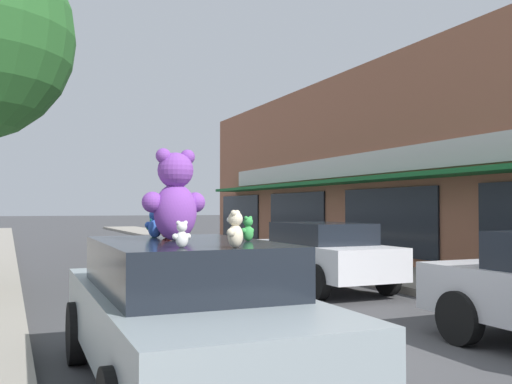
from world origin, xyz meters
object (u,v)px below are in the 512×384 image
object	(u,v)px
teddy_bear_teal	(154,226)
parked_car_far_center	(321,253)
teddy_bear_giant	(175,196)
teddy_bear_cream	(235,230)
teddy_bear_green	(248,229)
teddy_bear_blue	(155,223)
teddy_bear_red	(166,223)
plush_art_car	(183,310)
teddy_bear_white	(182,235)

from	to	relation	value
teddy_bear_teal	parked_car_far_center	world-z (taller)	teddy_bear_teal
teddy_bear_giant	teddy_bear_cream	bearing A→B (deg)	91.95
teddy_bear_green	parked_car_far_center	distance (m)	7.26
teddy_bear_giant	teddy_bear_blue	size ratio (longest dim) A/B	2.77
teddy_bear_red	teddy_bear_green	world-z (taller)	teddy_bear_red
plush_art_car	teddy_bear_green	xyz separation A→B (m)	(0.58, -0.28, 0.80)
teddy_bear_red	parked_car_far_center	xyz separation A→B (m)	(4.80, 4.94, -0.84)
teddy_bear_white	teddy_bear_red	bearing A→B (deg)	-104.75
plush_art_car	teddy_bear_white	bearing A→B (deg)	-105.95
plush_art_car	teddy_bear_white	size ratio (longest dim) A/B	21.21
teddy_bear_teal	teddy_bear_blue	bearing A→B (deg)	70.37
teddy_bear_green	parked_car_far_center	bearing A→B (deg)	-154.77
teddy_bear_teal	teddy_bear_white	size ratio (longest dim) A/B	1.10
teddy_bear_giant	teddy_bear_red	xyz separation A→B (m)	(0.05, 0.54, -0.28)
plush_art_car	teddy_bear_cream	size ratio (longest dim) A/B	15.23
plush_art_car	teddy_bear_teal	world-z (taller)	teddy_bear_teal
teddy_bear_red	plush_art_car	bearing A→B (deg)	53.12
teddy_bear_blue	teddy_bear_cream	distance (m)	1.84
teddy_bear_red	teddy_bear_blue	bearing A→B (deg)	-76.48
teddy_bear_giant	parked_car_far_center	xyz separation A→B (m)	(4.85, 5.48, -1.12)
parked_car_far_center	teddy_bear_teal	bearing A→B (deg)	-136.56
teddy_bear_giant	teddy_bear_teal	bearing A→B (deg)	-95.98
teddy_bear_giant	teddy_bear_blue	distance (m)	0.69
teddy_bear_green	teddy_bear_cream	xyz separation A→B (m)	(-0.46, -0.83, 0.03)
teddy_bear_giant	teddy_bear_green	world-z (taller)	teddy_bear_giant
teddy_bear_green	teddy_bear_white	world-z (taller)	teddy_bear_green
teddy_bear_giant	teddy_bear_cream	size ratio (longest dim) A/B	2.97
teddy_bear_cream	parked_car_far_center	xyz separation A→B (m)	(4.68, 6.68, -0.83)
plush_art_car	parked_car_far_center	bearing A→B (deg)	50.21
teddy_bear_blue	parked_car_far_center	distance (m)	6.95
teddy_bear_giant	teddy_bear_cream	world-z (taller)	teddy_bear_giant
plush_art_car	teddy_bear_teal	bearing A→B (deg)	94.83
teddy_bear_blue	parked_car_far_center	bearing A→B (deg)	-104.54
teddy_bear_cream	parked_car_far_center	size ratio (longest dim) A/B	0.07
teddy_bear_blue	teddy_bear_red	world-z (taller)	teddy_bear_blue
plush_art_car	teddy_bear_green	distance (m)	1.02
teddy_bear_green	plush_art_car	bearing A→B (deg)	-55.26
teddy_bear_red	teddy_bear_teal	xyz separation A→B (m)	(-0.06, 0.34, -0.04)
teddy_bear_blue	teddy_bear_red	xyz separation A→B (m)	(0.10, -0.08, -0.00)
teddy_bear_teal	teddy_bear_white	bearing A→B (deg)	73.65
teddy_bear_blue	teddy_bear_green	world-z (taller)	teddy_bear_blue
teddy_bear_teal	teddy_bear_cream	xyz separation A→B (m)	(0.18, -2.08, 0.03)
teddy_bear_blue	parked_car_far_center	xyz separation A→B (m)	(4.90, 4.86, -0.84)
teddy_bear_red	teddy_bear_white	distance (m)	1.60
teddy_bear_red	teddy_bear_cream	xyz separation A→B (m)	(0.12, -1.74, -0.01)
plush_art_car	teddy_bear_teal	xyz separation A→B (m)	(-0.07, 0.97, 0.79)
teddy_bear_teal	teddy_bear_cream	distance (m)	2.08
teddy_bear_giant	teddy_bear_green	size ratio (longest dim) A/B	3.73
teddy_bear_cream	parked_car_far_center	world-z (taller)	teddy_bear_cream
plush_art_car	teddy_bear_cream	distance (m)	1.39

